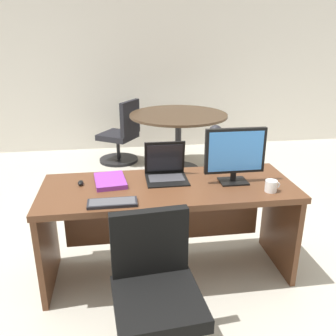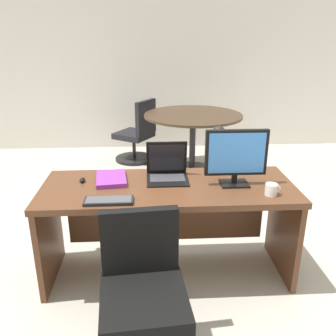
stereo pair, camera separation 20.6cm
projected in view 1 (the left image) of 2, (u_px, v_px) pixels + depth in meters
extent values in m
plane|color=#B7B2A3|center=(150.00, 193.00, 4.22)|extent=(12.00, 12.00, 0.00)
cube|color=silver|center=(136.00, 59.00, 5.53)|extent=(10.00, 0.10, 2.80)
cube|color=#56331E|center=(169.00, 188.00, 2.58)|extent=(1.81, 0.69, 0.04)
cube|color=#56331E|center=(47.00, 242.00, 2.59)|extent=(0.04, 0.61, 0.70)
cube|color=#56331E|center=(280.00, 225.00, 2.83)|extent=(0.04, 0.61, 0.70)
cube|color=#56331E|center=(164.00, 213.00, 2.94)|extent=(1.59, 0.02, 0.49)
cube|color=black|center=(233.00, 181.00, 2.63)|extent=(0.20, 0.16, 0.01)
cube|color=black|center=(233.00, 176.00, 2.63)|extent=(0.04, 0.02, 0.06)
cube|color=black|center=(235.00, 151.00, 2.55)|extent=(0.44, 0.04, 0.33)
cube|color=#3F8CEA|center=(236.00, 152.00, 2.53)|extent=(0.39, 0.00, 0.29)
cube|color=black|center=(167.00, 180.00, 2.66)|extent=(0.31, 0.28, 0.01)
cube|color=#38383D|center=(166.00, 178.00, 2.68)|extent=(0.26, 0.15, 0.00)
cube|color=black|center=(165.00, 157.00, 2.72)|extent=(0.31, 0.06, 0.26)
cube|color=black|center=(165.00, 158.00, 2.71)|extent=(0.27, 0.04, 0.22)
cube|color=black|center=(112.00, 203.00, 2.28)|extent=(0.32, 0.13, 0.02)
cube|color=#47474C|center=(112.00, 201.00, 2.28)|extent=(0.29, 0.11, 0.00)
ellipsoid|color=black|center=(81.00, 183.00, 2.58)|extent=(0.04, 0.07, 0.03)
cylinder|color=black|center=(213.00, 169.00, 2.86)|extent=(0.12, 0.12, 0.01)
cylinder|color=black|center=(214.00, 152.00, 2.81)|extent=(0.02, 0.02, 0.26)
sphere|color=black|center=(216.00, 132.00, 2.73)|extent=(0.11, 0.11, 0.11)
cube|color=purple|center=(110.00, 181.00, 2.61)|extent=(0.25, 0.32, 0.03)
cylinder|color=white|center=(271.00, 186.00, 2.46)|extent=(0.08, 0.08, 0.08)
torus|color=white|center=(277.00, 185.00, 2.47)|extent=(0.05, 0.01, 0.05)
cylinder|color=black|center=(158.00, 334.00, 1.97)|extent=(0.05, 0.05, 0.35)
cube|color=black|center=(158.00, 303.00, 1.90)|extent=(0.50, 0.50, 0.08)
cube|color=black|center=(150.00, 242.00, 2.01)|extent=(0.44, 0.10, 0.39)
cylinder|color=black|center=(178.00, 169.00, 4.93)|extent=(0.57, 0.57, 0.04)
cylinder|color=black|center=(178.00, 143.00, 4.79)|extent=(0.08, 0.08, 0.72)
cylinder|color=#3F2D1E|center=(178.00, 115.00, 4.66)|extent=(1.27, 1.27, 0.03)
cylinder|color=black|center=(119.00, 160.00, 5.30)|extent=(0.56, 0.56, 0.04)
cylinder|color=black|center=(118.00, 149.00, 5.24)|extent=(0.05, 0.05, 0.30)
cube|color=black|center=(118.00, 136.00, 5.17)|extent=(0.64, 0.64, 0.08)
cube|color=black|center=(130.00, 118.00, 4.99)|extent=(0.29, 0.40, 0.48)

